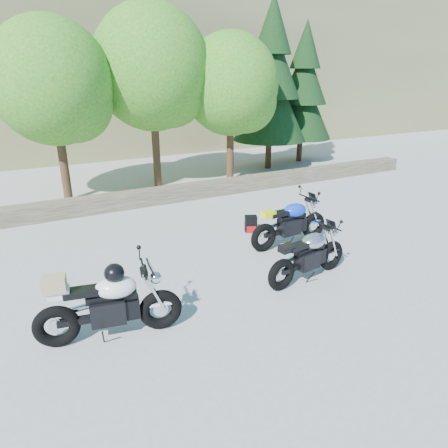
{
  "coord_description": "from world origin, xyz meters",
  "views": [
    {
      "loc": [
        -3.81,
        -6.69,
        4.04
      ],
      "look_at": [
        0.2,
        1.0,
        0.75
      ],
      "focal_mm": 32.0,
      "sensor_mm": 36.0,
      "label": 1
    }
  ],
  "objects": [
    {
      "name": "silver_bike",
      "position": [
        1.16,
        -0.91,
        0.53
      ],
      "size": [
        2.15,
        0.68,
        1.08
      ],
      "rotation": [
        0.0,
        0.0,
        0.15
      ],
      "color": "black",
      "rests_on": "ground"
    },
    {
      "name": "tree_decid_left",
      "position": [
        -2.39,
        7.14,
        3.63
      ],
      "size": [
        3.67,
        3.67,
        5.62
      ],
      "color": "#382314",
      "rests_on": "ground"
    },
    {
      "name": "ground",
      "position": [
        0.0,
        0.0,
        0.0
      ],
      "size": [
        90.0,
        90.0,
        0.0
      ],
      "primitive_type": "plane",
      "color": "#949499",
      "rests_on": "ground"
    },
    {
      "name": "tree_decid_right",
      "position": [
        3.71,
        6.94,
        3.5
      ],
      "size": [
        3.54,
        3.54,
        5.41
      ],
      "color": "#382314",
      "rests_on": "ground"
    },
    {
      "name": "stone_wall",
      "position": [
        0.0,
        5.5,
        0.25
      ],
      "size": [
        22.0,
        0.55,
        0.5
      ],
      "primitive_type": "cube",
      "color": "#433C2D",
      "rests_on": "ground"
    },
    {
      "name": "backpack",
      "position": [
        1.5,
        1.93,
        0.21
      ],
      "size": [
        0.39,
        0.37,
        0.44
      ],
      "rotation": [
        0.0,
        0.0,
        -0.41
      ],
      "color": "black",
      "rests_on": "ground"
    },
    {
      "name": "blue_bike",
      "position": [
        1.91,
        0.73,
        0.56
      ],
      "size": [
        2.29,
        0.73,
        1.15
      ],
      "rotation": [
        0.0,
        0.0,
        0.06
      ],
      "color": "black",
      "rests_on": "ground"
    },
    {
      "name": "tree_decid_mid",
      "position": [
        0.91,
        7.54,
        4.04
      ],
      "size": [
        4.08,
        4.08,
        6.24
      ],
      "color": "#382314",
      "rests_on": "ground"
    },
    {
      "name": "white_bike",
      "position": [
        -2.92,
        -1.01,
        0.63
      ],
      "size": [
        2.33,
        0.78,
        1.29
      ],
      "rotation": [
        0.0,
        0.0,
        -0.18
      ],
      "color": "black",
      "rests_on": "ground"
    },
    {
      "name": "conifer_near",
      "position": [
        6.2,
        8.2,
        3.68
      ],
      "size": [
        3.17,
        3.17,
        7.06
      ],
      "color": "#382314",
      "rests_on": "ground"
    },
    {
      "name": "conifer_far",
      "position": [
        8.4,
        8.8,
        3.27
      ],
      "size": [
        2.82,
        2.82,
        6.27
      ],
      "color": "#382314",
      "rests_on": "ground"
    },
    {
      "name": "hillside",
      "position": [
        3.0,
        28.0,
        7.5
      ],
      "size": [
        80.0,
        30.0,
        15.0
      ],
      "primitive_type": "cube",
      "color": "#6A6441",
      "rests_on": "ground"
    }
  ]
}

